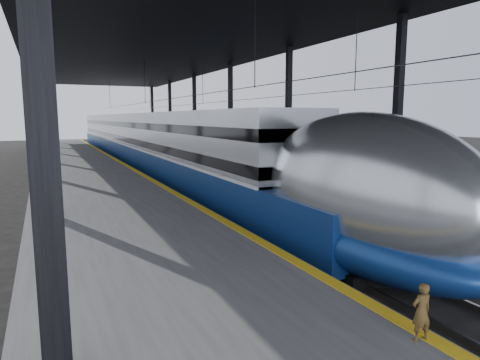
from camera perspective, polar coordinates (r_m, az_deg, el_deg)
ground at (r=12.77m, az=3.93°, el=-11.23°), size 160.00×160.00×0.00m
platform at (r=30.87m, az=-20.23°, el=0.79°), size 6.00×80.00×1.00m
yellow_strip at (r=31.15m, az=-15.14°, el=2.02°), size 0.30×80.00×0.01m
rails at (r=32.51m, az=-6.01°, el=0.87°), size 6.52×80.00×0.16m
canopy at (r=31.88m, az=-10.90°, el=16.92°), size 18.00×75.00×9.47m
tgv_train at (r=37.50m, az=-12.69°, el=4.88°), size 3.21×65.20×4.59m
second_train at (r=50.46m, az=-10.02°, el=5.71°), size 2.97×56.05×4.09m
child at (r=7.08m, az=23.03°, el=-15.89°), size 0.35×0.25×0.89m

